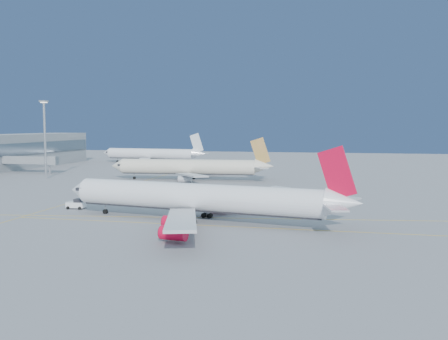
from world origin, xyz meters
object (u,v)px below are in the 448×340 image
airliner_third (153,154)px  light_mast (45,133)px  pushback_tug (76,204)px  airliner_virgin (201,198)px  airliner_etihad (191,167)px

airliner_third → light_mast: 79.21m
airliner_third → pushback_tug: size_ratio=13.70×
airliner_virgin → light_mast: light_mast is taller
airliner_virgin → light_mast: bearing=148.5°
airliner_third → airliner_etihad: bearing=-54.4°
pushback_tug → light_mast: size_ratio=0.15×
pushback_tug → airliner_virgin: bearing=-16.5°
airliner_virgin → light_mast: 99.81m
airliner_etihad → pushback_tug: size_ratio=13.76×
airliner_third → light_mast: (-11.34, -77.52, 11.67)m
airliner_etihad → light_mast: light_mast is taller
pushback_tug → airliner_etihad: bearing=80.6°
light_mast → airliner_etihad: bearing=6.6°
light_mast → airliner_virgin: bearing=-41.3°
airliner_etihad → airliner_third: (-40.55, 71.50, 0.08)m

